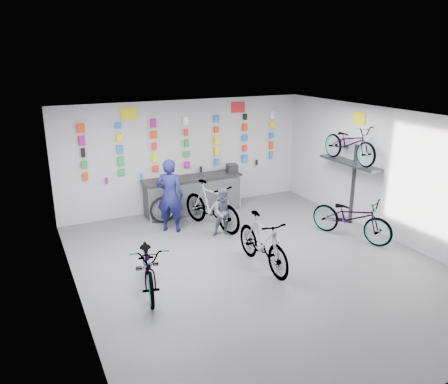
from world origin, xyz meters
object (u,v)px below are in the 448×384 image
bike_left (149,264)px  bike_service (211,205)px  bike_center (263,242)px  customer (224,212)px  bike_right (352,217)px  counter (193,195)px  clerk (170,196)px

bike_left → bike_service: bearing=56.3°
bike_center → customer: (0.02, 1.80, 0.04)m
bike_center → bike_right: 2.66m
bike_right → bike_left: bearing=159.9°
counter → bike_right: bearing=-50.9°
bike_center → clerk: (-1.01, 2.65, 0.35)m
counter → clerk: (-0.99, -0.99, 0.42)m
bike_right → customer: (-2.61, 1.43, 0.07)m
bike_right → clerk: size_ratio=1.10×
counter → bike_service: bike_service is taller
bike_left → counter: bearing=68.8°
bike_center → bike_service: (-0.05, 2.37, 0.04)m
bike_right → clerk: (-3.64, 2.28, 0.38)m
counter → bike_service: 1.27m
clerk → customer: size_ratio=1.53×
bike_left → bike_service: 3.15m
bike_right → customer: customer is taller
counter → bike_service: size_ratio=1.37×
clerk → customer: bearing=175.6°
bike_service → clerk: (-0.97, 0.28, 0.31)m
customer → bike_service: bearing=116.4°
bike_center → customer: bearing=88.4°
bike_service → bike_right: bearing=-54.6°
bike_right → clerk: clerk is taller
customer → bike_right: bearing=-9.4°
bike_left → clerk: clerk is taller
bike_center → bike_service: size_ratio=0.94×
bike_center → bike_service: bearing=90.3°
bike_left → bike_center: (2.31, -0.18, 0.05)m
bike_left → bike_right: bike_right is taller
bike_center → bike_left: bearing=174.8°
bike_center → bike_service: bike_service is taller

